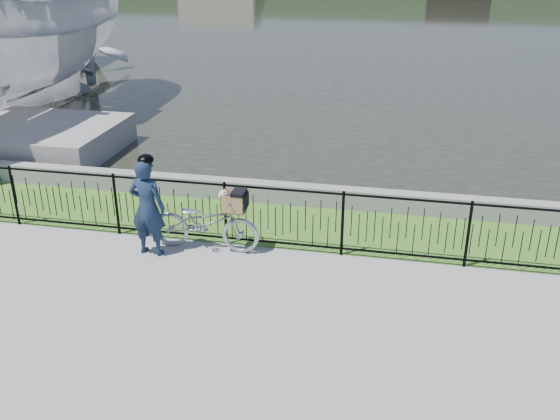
# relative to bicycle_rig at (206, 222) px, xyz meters

# --- Properties ---
(ground) EXTENTS (120.00, 120.00, 0.00)m
(ground) POSITION_rel_bicycle_rig_xyz_m (1.27, -1.36, -0.50)
(ground) COLOR gray
(ground) RESTS_ON ground
(grass_strip) EXTENTS (60.00, 2.00, 0.01)m
(grass_strip) POSITION_rel_bicycle_rig_xyz_m (1.27, 1.24, -0.50)
(grass_strip) COLOR #3F6D22
(grass_strip) RESTS_ON ground
(water) EXTENTS (120.00, 120.00, 0.00)m
(water) POSITION_rel_bicycle_rig_xyz_m (1.27, 31.64, -0.50)
(water) COLOR #28291E
(water) RESTS_ON ground
(quay_wall) EXTENTS (60.00, 0.30, 0.40)m
(quay_wall) POSITION_rel_bicycle_rig_xyz_m (1.27, 2.24, -0.30)
(quay_wall) COLOR gray
(quay_wall) RESTS_ON ground
(fence) EXTENTS (14.00, 0.06, 1.15)m
(fence) POSITION_rel_bicycle_rig_xyz_m (1.27, 0.24, 0.07)
(fence) COLOR black
(fence) RESTS_ON ground
(bicycle_rig) EXTENTS (1.87, 0.65, 1.14)m
(bicycle_rig) POSITION_rel_bicycle_rig_xyz_m (0.00, 0.00, 0.00)
(bicycle_rig) COLOR #A6ABB2
(bicycle_rig) RESTS_ON ground
(cyclist) EXTENTS (0.64, 0.45, 1.75)m
(cyclist) POSITION_rel_bicycle_rig_xyz_m (-0.87, -0.34, 0.36)
(cyclist) COLOR #142239
(cyclist) RESTS_ON ground
(boat_far) EXTENTS (7.60, 10.05, 1.96)m
(boat_far) POSITION_rel_bicycle_rig_xyz_m (-11.55, 11.72, 0.48)
(boat_far) COLOR #BDBDBD
(boat_far) RESTS_ON water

